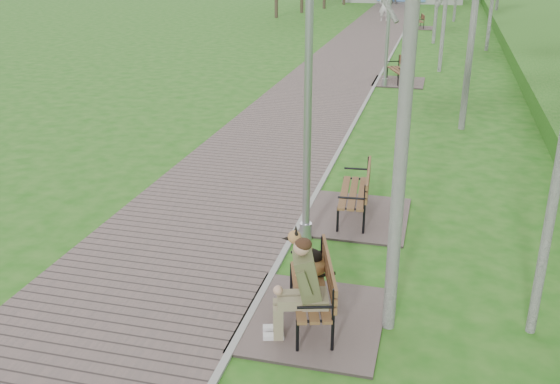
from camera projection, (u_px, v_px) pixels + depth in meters
The scene contains 10 objects.
ground at pixel (240, 335), 8.28m from camera, with size 120.00×120.00×0.00m, color #1E6313.
walkway at pixel (350, 57), 27.99m from camera, with size 3.50×67.00×0.04m, color #655652.
kerb at pixel (389, 59), 27.58m from camera, with size 0.10×67.00×0.05m, color #999993.
bench_main at pixel (306, 292), 8.39m from camera, with size 1.89×2.11×1.65m.
bench_second at pixel (353, 206), 11.74m from camera, with size 1.97×2.19×1.21m.
bench_third at pixel (398, 77), 23.01m from camera, with size 1.83×2.03×1.12m.
bench_far at pixel (419, 25), 37.47m from camera, with size 1.64×1.82×1.01m.
lamp_post_near at pixel (308, 95), 9.95m from camera, with size 0.21×0.21×5.53m.
lamp_post_second at pixel (389, 19), 21.51m from camera, with size 0.20×0.20×5.05m.
pedestrian_near at pixel (384, 7), 40.37m from camera, with size 0.68×0.44×1.86m, color silver.
Camera 1 is at (2.25, -6.62, 4.86)m, focal length 40.00 mm.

